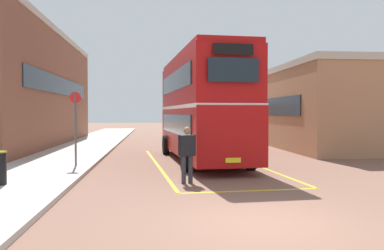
# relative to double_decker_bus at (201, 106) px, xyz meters

# --- Properties ---
(ground_plane) EXTENTS (135.60, 135.60, 0.00)m
(ground_plane) POSITION_rel_double_decker_bus_xyz_m (-0.05, 3.97, -2.51)
(ground_plane) COLOR brown
(sidewalk_left) EXTENTS (4.00, 57.60, 0.14)m
(sidewalk_left) POSITION_rel_double_decker_bus_xyz_m (-6.55, 6.37, -2.44)
(sidewalk_left) COLOR #B2ADA3
(sidewalk_left) RESTS_ON ground
(brick_building_left) EXTENTS (6.41, 21.16, 7.52)m
(brick_building_left) POSITION_rel_double_decker_bus_xyz_m (-11.29, 8.91, 1.25)
(brick_building_left) COLOR brown
(brick_building_left) RESTS_ON ground
(depot_building_right) EXTENTS (7.59, 17.10, 5.07)m
(depot_building_right) POSITION_rel_double_decker_bus_xyz_m (9.18, 8.48, 0.03)
(depot_building_right) COLOR #AD7A56
(depot_building_right) RESTS_ON ground
(double_decker_bus) EXTENTS (3.43, 10.46, 4.75)m
(double_decker_bus) POSITION_rel_double_decker_bus_xyz_m (0.00, 0.00, 0.00)
(double_decker_bus) COLOR black
(double_decker_bus) RESTS_ON ground
(single_deck_bus) EXTENTS (3.05, 8.38, 3.02)m
(single_deck_bus) POSITION_rel_double_decker_bus_xyz_m (2.04, 18.41, -0.88)
(single_deck_bus) COLOR black
(single_deck_bus) RESTS_ON ground
(pedestrian_boarding) EXTENTS (0.57, 0.35, 1.76)m
(pedestrian_boarding) POSITION_rel_double_decker_bus_xyz_m (-1.15, -5.78, -1.48)
(pedestrian_boarding) COLOR #2D2D38
(pedestrian_boarding) RESTS_ON ground
(bus_stop_sign) EXTENTS (0.44, 0.08, 2.87)m
(bus_stop_sign) POSITION_rel_double_decker_bus_xyz_m (-5.19, -2.23, -0.66)
(bus_stop_sign) COLOR #4C4C51
(bus_stop_sign) RESTS_ON sidewalk_left
(bay_marking_yellow) EXTENTS (5.20, 12.63, 0.01)m
(bay_marking_yellow) POSITION_rel_double_decker_bus_xyz_m (0.08, -1.92, -2.51)
(bay_marking_yellow) COLOR gold
(bay_marking_yellow) RESTS_ON ground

